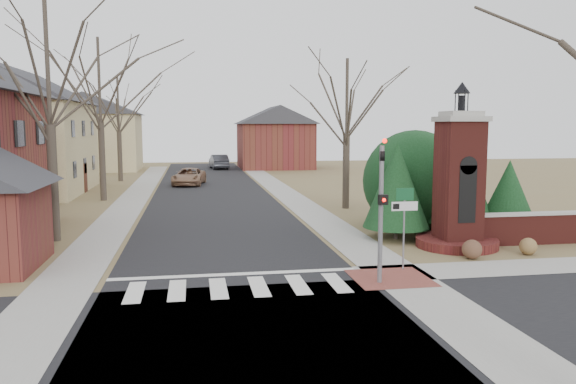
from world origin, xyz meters
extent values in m
plane|color=brown|center=(0.00, 0.00, 0.00)|extent=(120.00, 120.00, 0.00)
cube|color=black|center=(0.00, 22.00, 0.01)|extent=(8.00, 70.00, 0.01)
cube|color=black|center=(0.00, -3.00, 0.01)|extent=(120.00, 8.00, 0.01)
cube|color=silver|center=(0.00, 0.80, 0.01)|extent=(8.00, 2.20, 0.02)
cube|color=silver|center=(0.00, 2.30, 0.01)|extent=(8.00, 0.35, 0.02)
cube|color=gray|center=(5.20, 22.00, 0.01)|extent=(2.00, 60.00, 0.02)
cube|color=gray|center=(-5.20, 22.00, 0.01)|extent=(2.00, 60.00, 0.02)
cube|color=brown|center=(4.80, 1.00, 0.01)|extent=(2.40, 2.40, 0.02)
cylinder|color=slate|center=(4.30, 0.60, 2.10)|extent=(0.14, 0.14, 4.20)
imported|color=black|center=(4.30, 0.60, 4.05)|extent=(0.15, 0.18, 0.90)
sphere|color=#FF0C05|center=(4.30, 0.38, 4.35)|extent=(0.14, 0.14, 0.14)
cube|color=black|center=(4.30, 0.42, 2.60)|extent=(0.28, 0.16, 0.30)
sphere|color=#FF0C05|center=(4.30, 0.33, 2.60)|extent=(0.11, 0.11, 0.11)
cylinder|color=slate|center=(5.60, 2.00, 1.30)|extent=(0.06, 0.06, 2.60)
cube|color=silver|center=(5.60, 1.98, 2.15)|extent=(0.90, 0.03, 0.30)
cube|color=black|center=(5.30, 1.97, 2.15)|extent=(0.22, 0.02, 0.18)
cube|color=#0F4A25|center=(5.60, 1.98, 2.55)|extent=(0.60, 0.03, 0.40)
cylinder|color=#5A1F1A|center=(9.00, 5.00, 0.18)|extent=(3.20, 3.20, 0.36)
cube|color=#5A1F1A|center=(9.00, 5.00, 2.50)|extent=(1.50, 1.50, 5.00)
cube|color=black|center=(9.00, 4.28, 2.20)|extent=(0.70, 0.10, 2.20)
cube|color=gray|center=(9.00, 5.00, 5.05)|extent=(1.70, 1.70, 0.20)
cube|color=gray|center=(9.00, 5.00, 5.25)|extent=(1.30, 1.30, 0.20)
cylinder|color=black|center=(9.00, 5.00, 5.65)|extent=(0.20, 0.20, 0.60)
cone|color=black|center=(9.00, 5.00, 6.25)|extent=(0.64, 0.64, 0.45)
cube|color=#5A1F1A|center=(13.50, 5.00, 0.60)|extent=(7.50, 0.40, 1.20)
cube|color=gray|center=(13.50, 5.00, 1.25)|extent=(7.50, 0.50, 0.10)
cube|color=#D0BD8A|center=(-13.50, 27.00, 3.20)|extent=(9.00, 12.00, 6.40)
cube|color=#D0BD8A|center=(-12.00, 48.00, 3.00)|extent=(10.00, 8.00, 6.00)
cube|color=#D0BD8A|center=(-14.80, 46.40, 6.99)|extent=(0.75, 0.75, 3.08)
cube|color=maroon|center=(8.00, 48.00, 2.50)|extent=(8.00, 8.00, 5.00)
cube|color=maroon|center=(5.76, 46.40, 5.90)|extent=(0.75, 0.75, 2.80)
cylinder|color=#473D33|center=(7.20, 7.00, 0.25)|extent=(0.20, 0.20, 0.50)
cone|color=black|center=(7.20, 7.00, 2.30)|extent=(2.80, 2.80, 3.60)
cylinder|color=#473D33|center=(10.50, 8.20, 0.25)|extent=(0.20, 0.20, 0.50)
cone|color=black|center=(10.50, 8.20, 2.60)|extent=(3.40, 3.40, 4.20)
cylinder|color=#473D33|center=(12.50, 7.20, 0.25)|extent=(0.20, 0.20, 0.50)
cone|color=black|center=(12.50, 7.20, 1.90)|extent=(2.40, 2.40, 2.80)
sphere|color=black|center=(9.00, 9.50, 2.40)|extent=(4.80, 4.80, 4.80)
cylinder|color=#473D33|center=(-7.00, 9.00, 2.42)|extent=(0.40, 0.40, 4.83)
cylinder|color=#473D33|center=(-7.00, 22.00, 2.52)|extent=(0.40, 0.40, 5.04)
cylinder|color=#473D33|center=(-7.50, 35.00, 2.21)|extent=(0.40, 0.40, 4.41)
cylinder|color=#473D33|center=(7.50, 16.00, 2.10)|extent=(0.40, 0.40, 4.20)
imported|color=#8C674C|center=(-1.60, 30.70, 0.68)|extent=(2.99, 5.21, 1.37)
imported|color=#35373D|center=(1.60, 47.69, 0.80)|extent=(2.16, 5.00, 1.60)
sphere|color=brown|center=(8.60, 3.00, 0.36)|extent=(0.71, 0.71, 0.71)
sphere|color=brown|center=(11.00, 3.28, 0.32)|extent=(0.64, 0.64, 0.64)
camera|label=1|loc=(-1.28, -15.44, 4.79)|focal=35.00mm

